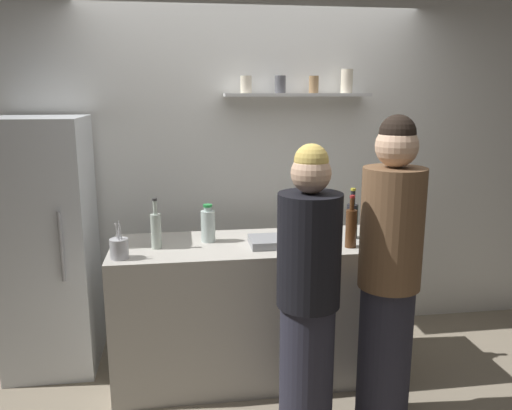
{
  "coord_description": "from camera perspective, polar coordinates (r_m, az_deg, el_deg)",
  "views": [
    {
      "loc": [
        -0.54,
        -2.65,
        1.89
      ],
      "look_at": [
        -0.08,
        0.52,
        1.18
      ],
      "focal_mm": 35.92,
      "sensor_mm": 36.0,
      "label": 1
    }
  ],
  "objects": [
    {
      "name": "water_bottle_plastic",
      "position": [
        3.35,
        -5.36,
        -2.23
      ],
      "size": [
        0.09,
        0.09,
        0.25
      ],
      "color": "silver",
      "rests_on": "counter"
    },
    {
      "name": "person_blonde",
      "position": [
        2.8,
        5.82,
        -10.28
      ],
      "size": [
        0.34,
        0.34,
        1.64
      ],
      "rotation": [
        0.0,
        0.0,
        4.5
      ],
      "color": "#262633",
      "rests_on": "ground"
    },
    {
      "name": "wine_bottle_pale_glass",
      "position": [
        3.25,
        -11.08,
        -2.7
      ],
      "size": [
        0.07,
        0.07,
        0.32
      ],
      "color": "#B2BFB2",
      "rests_on": "counter"
    },
    {
      "name": "counter",
      "position": [
        3.51,
        0.0,
        -11.48
      ],
      "size": [
        1.86,
        0.66,
        0.93
      ],
      "primitive_type": "cube",
      "color": "#B7B2A8",
      "rests_on": "ground"
    },
    {
      "name": "back_wall_assembly",
      "position": [
        3.98,
        -0.44,
        4.06
      ],
      "size": [
        4.8,
        0.32,
        2.6
      ],
      "color": "white",
      "rests_on": "ground"
    },
    {
      "name": "wine_bottle_amber_glass",
      "position": [
        3.27,
        10.55,
        -2.43
      ],
      "size": [
        0.07,
        0.07,
        0.33
      ],
      "color": "#472814",
      "rests_on": "counter"
    },
    {
      "name": "utensil_holder",
      "position": [
        3.12,
        -14.99,
        -4.69
      ],
      "size": [
        0.11,
        0.11,
        0.23
      ],
      "color": "#B2B2B7",
      "rests_on": "counter"
    },
    {
      "name": "baking_pan",
      "position": [
        3.28,
        2.28,
        -4.07
      ],
      "size": [
        0.34,
        0.24,
        0.05
      ],
      "primitive_type": "cube",
      "color": "gray",
      "rests_on": "counter"
    },
    {
      "name": "wine_bottle_green_glass",
      "position": [
        3.55,
        12.83,
        -1.61
      ],
      "size": [
        0.08,
        0.08,
        0.31
      ],
      "color": "#19471E",
      "rests_on": "counter"
    },
    {
      "name": "person_brown_jacket",
      "position": [
        2.94,
        14.58,
        -7.79
      ],
      "size": [
        0.34,
        0.34,
        1.78
      ],
      "rotation": [
        0.0,
        0.0,
        4.85
      ],
      "color": "#262633",
      "rests_on": "ground"
    },
    {
      "name": "wine_bottle_dark_glass",
      "position": [
        3.47,
        10.64,
        -1.59
      ],
      "size": [
        0.08,
        0.08,
        0.34
      ],
      "color": "black",
      "rests_on": "counter"
    },
    {
      "name": "refrigerator",
      "position": [
        3.76,
        -22.15,
        -4.25
      ],
      "size": [
        0.58,
        0.64,
        1.73
      ],
      "color": "silver",
      "rests_on": "ground"
    }
  ]
}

